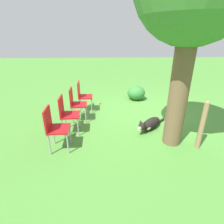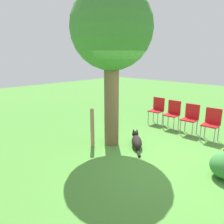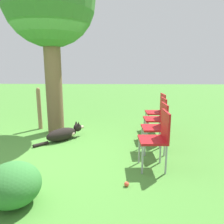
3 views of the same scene
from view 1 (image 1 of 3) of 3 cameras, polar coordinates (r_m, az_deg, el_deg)
name	(u,v)px [view 1 (image 1 of 3)]	position (r m, az deg, el deg)	size (l,w,h in m)	color
ground_plane	(148,115)	(5.44, 11.57, -0.98)	(30.00, 30.00, 0.00)	#478433
dog	(150,124)	(4.59, 12.26, -3.87)	(0.93, 0.88, 0.37)	black
fence_post	(202,125)	(4.03, 27.34, -3.87)	(0.10, 0.10, 1.08)	#937551
red_chair_0	(83,94)	(5.52, -9.53, 5.71)	(0.44, 0.46, 0.94)	#B21419
red_chair_1	(76,102)	(4.90, -11.76, 3.19)	(0.44, 0.46, 0.94)	#B21419
red_chair_2	(67,112)	(4.30, -14.60, -0.04)	(0.44, 0.46, 0.94)	#B21419
red_chair_3	(54,126)	(3.73, -18.32, -4.29)	(0.44, 0.46, 0.94)	#B21419
tennis_ball	(100,103)	(6.18, -3.99, 2.88)	(0.07, 0.07, 0.07)	#E54C33
low_shrub	(136,93)	(6.62, 7.89, 6.22)	(0.65, 0.65, 0.52)	#337533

